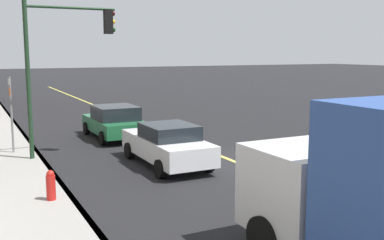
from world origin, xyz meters
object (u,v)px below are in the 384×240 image
at_px(street_sign_post, 11,110).
at_px(fire_hydrant, 51,188).
at_px(car_white, 167,144).
at_px(car_green, 115,122).
at_px(traffic_light_mast, 62,52).

height_order(street_sign_post, fire_hydrant, street_sign_post).
height_order(car_white, car_green, car_green).
height_order(traffic_light_mast, fire_hydrant, traffic_light_mast).
distance_m(car_white, car_green, 5.73).
relative_size(car_white, car_green, 1.06).
bearing_deg(street_sign_post, fire_hydrant, -177.32).
height_order(car_green, fire_hydrant, car_green).
bearing_deg(car_white, fire_hydrant, 120.55).
distance_m(car_white, street_sign_post, 6.20).
height_order(traffic_light_mast, street_sign_post, traffic_light_mast).
bearing_deg(car_green, traffic_light_mast, 138.20).
bearing_deg(car_white, car_green, 1.50).
bearing_deg(fire_hydrant, traffic_light_mast, -15.27).
bearing_deg(traffic_light_mast, fire_hydrant, 164.73).
height_order(car_green, street_sign_post, street_sign_post).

